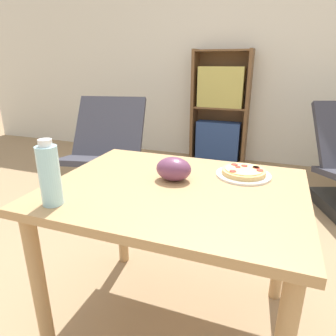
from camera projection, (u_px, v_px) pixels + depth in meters
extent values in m
plane|color=#9E7F5B|center=(170.00, 297.00, 1.62)|extent=(14.00, 14.00, 0.00)
cube|color=silver|center=(246.00, 53.00, 3.51)|extent=(8.00, 0.05, 2.60)
cube|color=tan|center=(175.00, 190.00, 1.24)|extent=(1.04, 0.81, 0.03)
cylinder|color=tan|center=(39.00, 289.00, 1.21)|extent=(0.06, 0.06, 0.69)
cylinder|color=tan|center=(122.00, 212.00, 1.82)|extent=(0.06, 0.06, 0.69)
cylinder|color=tan|center=(282.00, 242.00, 1.52)|extent=(0.06, 0.06, 0.69)
cylinder|color=white|center=(243.00, 175.00, 1.35)|extent=(0.24, 0.24, 0.01)
cylinder|color=#DBB26B|center=(244.00, 172.00, 1.34)|extent=(0.19, 0.19, 0.02)
cylinder|color=#EACC7A|center=(244.00, 169.00, 1.34)|extent=(0.17, 0.17, 0.00)
cylinder|color=#A83328|center=(238.00, 167.00, 1.36)|extent=(0.02, 0.02, 0.00)
cylinder|color=#A83328|center=(234.00, 164.00, 1.39)|extent=(0.03, 0.03, 0.00)
cylinder|color=#A83328|center=(260.00, 170.00, 1.31)|extent=(0.03, 0.03, 0.00)
cylinder|color=#A83328|center=(256.00, 167.00, 1.35)|extent=(0.03, 0.03, 0.00)
cylinder|color=#A83328|center=(244.00, 166.00, 1.37)|extent=(0.03, 0.03, 0.00)
cylinder|color=#A83328|center=(233.00, 171.00, 1.30)|extent=(0.03, 0.03, 0.00)
cylinder|color=#A83328|center=(256.00, 167.00, 1.35)|extent=(0.03, 0.03, 0.00)
ellipsoid|color=#6B3856|center=(174.00, 169.00, 1.29)|extent=(0.15, 0.12, 0.10)
sphere|color=#6B3856|center=(167.00, 176.00, 1.31)|extent=(0.02, 0.02, 0.02)
sphere|color=#6B3856|center=(183.00, 172.00, 1.24)|extent=(0.02, 0.02, 0.02)
sphere|color=#6B3856|center=(178.00, 171.00, 1.24)|extent=(0.02, 0.02, 0.02)
sphere|color=#6B3856|center=(177.00, 178.00, 1.28)|extent=(0.02, 0.02, 0.02)
sphere|color=#6B3856|center=(169.00, 174.00, 1.26)|extent=(0.03, 0.03, 0.03)
sphere|color=#6B3856|center=(172.00, 166.00, 1.33)|extent=(0.03, 0.03, 0.03)
cylinder|color=#A3DBEA|center=(50.00, 176.00, 1.05)|extent=(0.07, 0.07, 0.22)
cylinder|color=white|center=(45.00, 143.00, 1.01)|extent=(0.05, 0.05, 0.02)
cube|color=black|center=(106.00, 189.00, 2.89)|extent=(0.71, 0.67, 0.10)
cube|color=#383842|center=(99.00, 160.00, 2.71)|extent=(0.75, 0.64, 0.14)
cube|color=#383842|center=(110.00, 127.00, 2.91)|extent=(0.73, 0.54, 0.55)
cube|color=brown|center=(194.00, 106.00, 3.77)|extent=(0.04, 0.25, 1.35)
cube|color=brown|center=(247.00, 109.00, 3.56)|extent=(0.04, 0.25, 1.35)
cube|color=brown|center=(222.00, 106.00, 3.77)|extent=(0.69, 0.01, 1.35)
cube|color=brown|center=(217.00, 158.00, 3.88)|extent=(0.62, 0.24, 0.02)
cube|color=navy|center=(218.00, 140.00, 3.78)|extent=(0.54, 0.17, 0.47)
cube|color=brown|center=(220.00, 108.00, 3.66)|extent=(0.62, 0.24, 0.02)
cube|color=#CCBC5B|center=(221.00, 87.00, 3.57)|extent=(0.54, 0.17, 0.47)
cube|color=brown|center=(223.00, 50.00, 3.44)|extent=(0.62, 0.24, 0.02)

